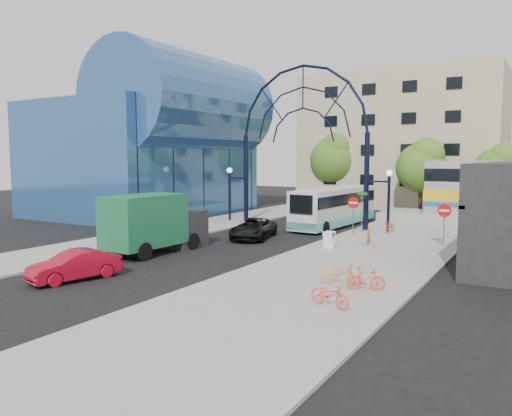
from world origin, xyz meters
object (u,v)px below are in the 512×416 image
Objects in this scene: gateway_arch at (303,113)px; red_sedan at (74,266)px; street_name_sign at (362,204)px; bike_near_b at (368,236)px; city_bus at (335,206)px; tree_north_a at (423,165)px; bike_far_c at (330,295)px; sandwich_board at (329,238)px; stop_sign at (353,206)px; do_not_enter_sign at (444,215)px; bike_near_a at (390,226)px; bike_far_b at (366,279)px; tree_north_b at (335,157)px; bike_far_a at (340,273)px; green_truck at (156,223)px; black_suv at (253,229)px; tree_north_c at (499,169)px.

gateway_arch is 21.52m from red_sedan.
street_name_sign is 1.68× the size of bike_near_b.
tree_north_a is at bearing 70.68° from city_bus.
street_name_sign is at bearing 31.05° from bike_far_c.
street_name_sign is (5.20, -1.40, -6.43)m from gateway_arch.
sandwich_board is 10.42m from city_bus.
do_not_enter_sign is at bearing -17.88° from stop_sign.
city_bus is 6.57× the size of bike_near_a.
gateway_arch is 13.98m from tree_north_a.
gateway_arch reaches higher than street_name_sign.
street_name_sign reaches higher than red_sedan.
red_sedan is 16.57m from bike_near_b.
sandwich_board reaches higher than bike_far_c.
bike_near_b reaches higher than bike_far_b.
city_bus is (-2.85, 3.70, -0.46)m from stop_sign.
tree_north_a is 10.79m from tree_north_b.
sandwich_board is 0.67× the size of bike_far_b.
bike_far_a is at bearing 39.24° from red_sedan.
black_suv is (2.19, 6.79, -0.96)m from green_truck.
bike_near_b is at bearing -65.83° from street_name_sign.
bike_far_a is 3.19m from bike_far_c.
tree_north_b reaches higher than red_sedan.
bike_near_b is at bearing 28.09° from bike_far_c.
black_suv is 15.52m from bike_far_c.
bike_near_a is 15.92m from bike_far_b.
city_bus is at bearing -67.70° from tree_north_b.
stop_sign is at bearing 32.89° from bike_far_c.
bike_near_b is at bearing 40.97° from green_truck.
black_suv is at bearing -121.17° from tree_north_c.
street_name_sign is 16.95m from tree_north_c.
do_not_enter_sign is 1.68× the size of bike_far_b.
sandwich_board is at bearing -86.54° from street_name_sign.
do_not_enter_sign is 6.36m from street_name_sign.
bike_near_b is at bearing 59.06° from sandwich_board.
black_suv is at bearing -102.28° from city_bus.
bike_far_a is (2.01, -9.63, -0.04)m from bike_near_b.
city_bus is at bearing -129.75° from tree_north_c.
tree_north_b is 19.73m from bike_near_a.
bike_far_c is (4.74, -16.87, -1.58)m from street_name_sign.
gateway_arch is 1.95× the size of tree_north_a.
red_sedan reaches higher than bike_near_a.
stop_sign is at bearing -64.17° from tree_north_b.
tree_north_a is at bearing 96.14° from bike_near_a.
black_suv is at bearing 73.80° from green_truck.
bike_near_a is (1.57, 1.40, -1.58)m from street_name_sign.
bike_far_c is (10.23, -11.68, -0.11)m from black_suv.
tree_north_a is 27.59m from bike_far_a.
sandwich_board is at bearing 35.24° from green_truck.
bike_far_a is at bearing -95.95° from tree_north_c.
tree_north_a is (1.32, 13.93, 2.61)m from stop_sign.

